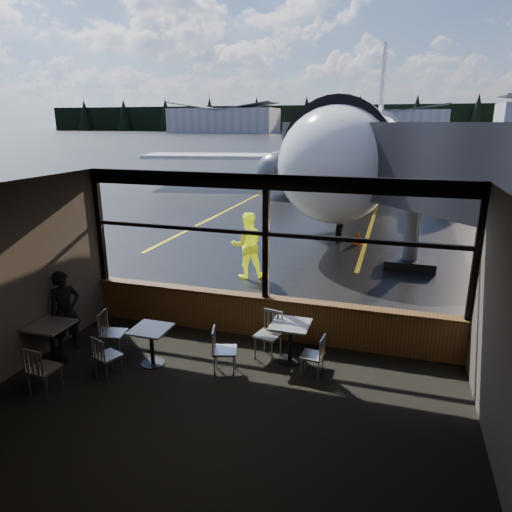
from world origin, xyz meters
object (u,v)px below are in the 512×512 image
at_px(cone_wing, 300,190).
at_px(chair_left_s, 44,369).
at_px(ground_crew, 247,245).
at_px(passenger, 65,311).
at_px(cafe_table_mid, 152,346).
at_px(airliner, 370,102).
at_px(chair_near_n, 268,336).
at_px(chair_mid_s, 108,356).
at_px(chair_mid_w, 114,334).
at_px(jet_bridge, 437,194).
at_px(cafe_table_near, 290,342).
at_px(chair_near_w, 225,351).
at_px(cone_nose, 358,237).
at_px(cafe_table_left, 52,344).
at_px(chair_near_e, 312,356).

bearing_deg(cone_wing, chair_left_s, -88.73).
bearing_deg(ground_crew, passenger, 41.60).
bearing_deg(cafe_table_mid, airliner, 84.49).
distance_m(chair_near_n, passenger, 4.11).
distance_m(chair_near_n, chair_mid_s, 3.00).
distance_m(chair_mid_w, passenger, 1.12).
bearing_deg(ground_crew, airliner, -124.21).
relative_size(jet_bridge, cafe_table_near, 14.28).
bearing_deg(chair_near_w, passenger, -105.66).
xyz_separation_m(cafe_table_mid, passenger, (-1.95, 0.06, 0.46)).
bearing_deg(cone_nose, cone_wing, 111.90).
bearing_deg(cone_nose, jet_bridge, -52.16).
distance_m(cafe_table_left, chair_near_e, 4.96).
height_order(cafe_table_left, ground_crew, ground_crew).
xyz_separation_m(cafe_table_left, chair_near_e, (4.86, 0.98, 0.01)).
height_order(cafe_table_left, cone_wing, cafe_table_left).
height_order(cafe_table_mid, ground_crew, ground_crew).
height_order(chair_mid_s, ground_crew, ground_crew).
xyz_separation_m(airliner, cafe_table_left, (-4.09, -23.65, -5.27)).
relative_size(passenger, cone_nose, 3.24).
height_order(cafe_table_near, cafe_table_mid, cafe_table_near).
bearing_deg(cone_wing, chair_near_n, -79.80).
bearing_deg(passenger, chair_near_e, -51.84).
xyz_separation_m(cafe_table_mid, cafe_table_left, (-1.85, -0.51, 0.03)).
bearing_deg(cafe_table_mid, chair_near_w, 4.18).
bearing_deg(cafe_table_near, ground_crew, 117.35).
height_order(chair_near_e, chair_mid_s, chair_mid_s).
xyz_separation_m(chair_left_s, passenger, (-0.71, 1.47, 0.37)).
relative_size(chair_near_e, chair_near_w, 0.91).
bearing_deg(cone_wing, passenger, -90.50).
bearing_deg(cafe_table_near, chair_mid_s, -152.93).
distance_m(jet_bridge, cafe_table_left, 10.80).
bearing_deg(chair_near_e, cafe_table_mid, 104.81).
relative_size(passenger, cone_wing, 3.44).
relative_size(cafe_table_mid, cone_nose, 1.47).
bearing_deg(ground_crew, chair_mid_s, 56.59).
bearing_deg(chair_mid_w, ground_crew, 159.92).
relative_size(cafe_table_near, chair_left_s, 0.86).
xyz_separation_m(airliner, ground_crew, (-2.11, -17.68, -4.69)).
bearing_deg(chair_near_n, chair_mid_w, 28.24).
distance_m(cafe_table_left, cone_wing, 22.60).
distance_m(chair_near_n, cone_wing, 21.53).
distance_m(cafe_table_mid, cone_nose, 10.76).
height_order(jet_bridge, chair_near_w, jet_bridge).
xyz_separation_m(chair_mid_w, ground_crew, (1.02, 5.38, 0.52)).
bearing_deg(chair_near_w, airliner, 161.53).
xyz_separation_m(cafe_table_near, chair_mid_s, (-3.02, -1.54, 0.02)).
height_order(cafe_table_near, chair_mid_w, chair_mid_w).
distance_m(chair_near_w, chair_left_s, 3.09).
height_order(chair_near_n, ground_crew, ground_crew).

